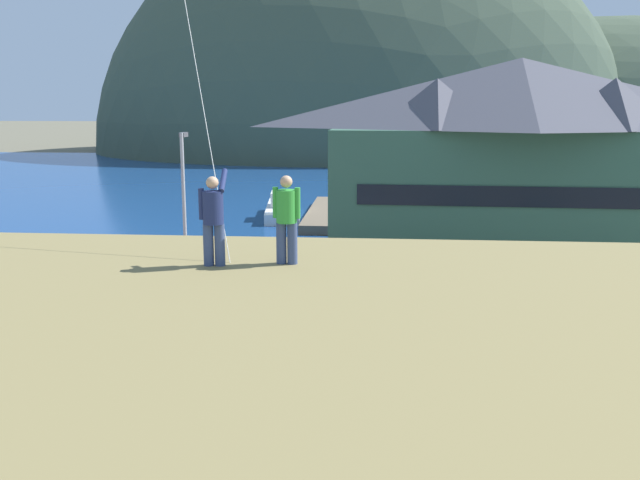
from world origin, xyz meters
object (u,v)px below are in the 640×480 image
at_px(parked_car_back_row_right, 52,344).
at_px(person_companion, 287,217).
at_px(parked_car_front_row_silver, 26,293).
at_px(parking_light_pole, 184,206).
at_px(parked_car_lone_by_shed, 630,307).
at_px(parked_car_back_row_left, 125,303).
at_px(parked_car_mid_row_far, 506,311).
at_px(parked_car_front_row_end, 539,359).
at_px(parked_car_mid_row_near, 268,311).
at_px(wharf_dock, 329,214).
at_px(parked_car_front_row_red, 272,375).
at_px(person_kite_flyer, 213,217).
at_px(moored_boat_wharfside, 283,209).
at_px(harbor_lodge, 517,153).

xyz_separation_m(parked_car_back_row_right, person_companion, (9.18, -8.34, 5.86)).
height_order(parked_car_front_row_silver, parking_light_pole, parking_light_pole).
distance_m(parked_car_lone_by_shed, parked_car_front_row_silver, 25.05).
xyz_separation_m(parked_car_back_row_left, parked_car_mid_row_far, (15.26, 0.08, 0.00)).
distance_m(parked_car_front_row_end, parked_car_mid_row_near, 10.39).
distance_m(parked_car_lone_by_shed, parked_car_mid_row_near, 14.46).
relative_size(parked_car_front_row_end, parked_car_front_row_silver, 0.97).
relative_size(wharf_dock, person_companion, 8.61).
bearing_deg(person_companion, parking_light_pole, 111.88).
bearing_deg(parked_car_front_row_end, parked_car_back_row_left, 161.73).
relative_size(parked_car_front_row_end, parked_car_front_row_red, 0.98).
xyz_separation_m(parked_car_back_row_right, person_kite_flyer, (7.80, -8.61, 5.87)).
bearing_deg(parked_car_mid_row_near, moored_boat_wharfside, 96.61).
height_order(parked_car_front_row_red, parked_car_mid_row_near, same).
bearing_deg(moored_boat_wharfside, parked_car_mid_row_near, -83.39).
distance_m(parked_car_mid_row_near, parking_light_pole, 7.45).
distance_m(wharf_dock, parked_car_lone_by_shed, 30.23).
bearing_deg(parked_car_lone_by_shed, parking_light_pole, 171.10).
bearing_deg(harbor_lodge, moored_boat_wharfside, 140.67).
xyz_separation_m(harbor_lodge, parked_car_front_row_silver, (-22.98, -13.98, -5.08)).
bearing_deg(parked_car_mid_row_far, parked_car_mid_row_near, -175.24).
relative_size(wharf_dock, parked_car_front_row_silver, 3.47).
height_order(parked_car_front_row_silver, person_kite_flyer, person_kite_flyer).
bearing_deg(parked_car_mid_row_far, parked_car_front_row_red, -138.67).
relative_size(wharf_dock, parked_car_mid_row_far, 3.54).
relative_size(parked_car_mid_row_far, person_kite_flyer, 2.28).
bearing_deg(parked_car_mid_row_near, parked_car_front_row_end, -24.99).
height_order(parked_car_front_row_red, parked_car_back_row_left, same).
height_order(wharf_dock, moored_boat_wharfside, moored_boat_wharfside).
xyz_separation_m(parked_car_front_row_end, person_kite_flyer, (-8.34, -8.52, 5.87)).
height_order(parked_car_lone_by_shed, parked_car_back_row_right, same).
height_order(moored_boat_wharfside, parked_car_front_row_silver, moored_boat_wharfside).
bearing_deg(parked_car_lone_by_shed, parked_car_mid_row_near, -172.56).
distance_m(parked_car_front_row_end, parked_car_mid_row_far, 5.17).
xyz_separation_m(parked_car_mid_row_far, parked_car_front_row_silver, (-20.01, 0.93, 0.00)).
relative_size(parked_car_back_row_right, person_kite_flyer, 2.29).
xyz_separation_m(moored_boat_wharfside, parked_car_lone_by_shed, (17.63, -26.55, 0.34)).
relative_size(parked_car_front_row_end, parked_car_mid_row_near, 0.99).
xyz_separation_m(parking_light_pole, person_kite_flyer, (5.63, -17.74, 2.47)).
xyz_separation_m(wharf_dock, parked_car_mid_row_far, (8.94, -27.89, 0.71)).
distance_m(harbor_lodge, wharf_dock, 18.54).
bearing_deg(parked_car_lone_by_shed, parked_car_front_row_silver, -179.61).
relative_size(parked_car_front_row_red, parked_car_mid_row_near, 1.01).
distance_m(parked_car_back_row_right, parked_car_back_row_left, 5.04).
bearing_deg(parked_car_back_row_left, parked_car_mid_row_near, -6.59).
relative_size(parked_car_front_row_end, person_kite_flyer, 2.26).
relative_size(parked_car_front_row_silver, parking_light_pole, 0.56).
bearing_deg(parked_car_front_row_silver, parked_car_front_row_end, -16.83).
relative_size(person_kite_flyer, person_companion, 1.07).
relative_size(harbor_lodge, parked_car_front_row_red, 5.32).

